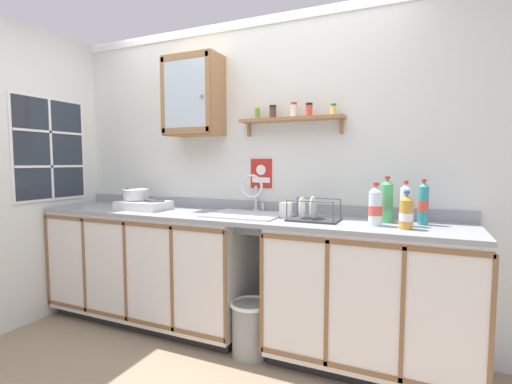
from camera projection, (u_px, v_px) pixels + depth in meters
floor at (207, 360)px, 2.50m from camera, size 6.30×6.30×0.00m
back_wall at (249, 174)px, 3.00m from camera, size 3.90×0.07×2.45m
lower_cabinet_run at (151, 267)px, 3.09m from camera, size 1.76×0.58×0.92m
lower_cabinet_run_right at (369, 298)px, 2.38m from camera, size 1.28×0.58×0.92m
countertop at (231, 217)px, 2.74m from camera, size 3.26×0.60×0.03m
backsplash at (247, 205)px, 2.99m from camera, size 3.26×0.02×0.08m
sink at (246, 216)px, 2.74m from camera, size 0.54×0.48×0.40m
hot_plate_stove at (144, 205)px, 3.05m from camera, size 0.41×0.27×0.07m
saucepan at (136, 194)px, 3.11m from camera, size 0.35×0.27×0.09m
bottle_juice_amber_0 at (406, 213)px, 2.15m from camera, size 0.08×0.08×0.22m
bottle_detergent_teal_1 at (423, 204)px, 2.30m from camera, size 0.06×0.06×0.29m
bottle_water_clear_2 at (375, 206)px, 2.27m from camera, size 0.09×0.09×0.27m
bottle_soda_green_3 at (387, 202)px, 2.39m from camera, size 0.08×0.08×0.30m
bottle_opaque_white_4 at (405, 205)px, 2.26m from camera, size 0.06×0.06×0.28m
dish_rack at (313, 216)px, 2.48m from camera, size 0.33×0.24×0.16m
mug at (285, 210)px, 2.62m from camera, size 0.10×0.12×0.11m
wall_cabinet at (193, 96)px, 2.99m from camera, size 0.47×0.28×0.63m
spice_shelf at (291, 117)px, 2.73m from camera, size 0.79×0.14×0.23m
warning_sign at (261, 174)px, 2.93m from camera, size 0.18×0.01×0.23m
window at (50, 149)px, 3.18m from camera, size 0.03×0.69×0.89m
trash_bin at (250, 328)px, 2.55m from camera, size 0.28×0.28×0.38m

